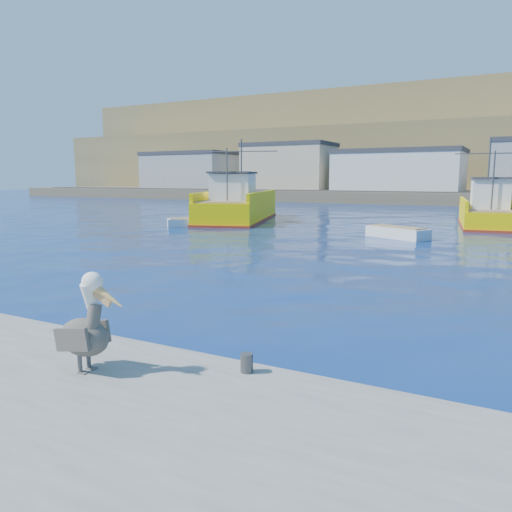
{
  "coord_description": "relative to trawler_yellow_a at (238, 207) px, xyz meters",
  "views": [
    {
      "loc": [
        6.6,
        -9.86,
        3.49
      ],
      "look_at": [
        -0.24,
        3.0,
        1.21
      ],
      "focal_mm": 35.0,
      "sensor_mm": 36.0,
      "label": 1
    }
  ],
  "objects": [
    {
      "name": "skiff_left",
      "position": [
        -0.44,
        -5.89,
        -0.91
      ],
      "size": [
        3.45,
        3.2,
        0.76
      ],
      "color": "silver",
      "rests_on": "ground"
    },
    {
      "name": "ground",
      "position": [
        14.1,
        -25.83,
        -1.16
      ],
      "size": [
        260.0,
        260.0,
        0.0
      ],
      "primitive_type": "plane",
      "color": "navy",
      "rests_on": "ground"
    },
    {
      "name": "dock_bollards",
      "position": [
        14.7,
        -29.23,
        -0.51
      ],
      "size": [
        36.2,
        0.2,
        0.3
      ],
      "color": "#4C4C4C",
      "rests_on": "dock"
    },
    {
      "name": "pelican",
      "position": [
        14.89,
        -30.36,
        0.03
      ],
      "size": [
        1.3,
        0.58,
        1.59
      ],
      "color": "#595451",
      "rests_on": "dock"
    },
    {
      "name": "far_shore",
      "position": [
        14.11,
        83.38,
        7.82
      ],
      "size": [
        200.0,
        81.0,
        24.0
      ],
      "color": "brown",
      "rests_on": "ground"
    },
    {
      "name": "trawler_yellow_b",
      "position": [
        18.53,
        4.06,
        -0.18
      ],
      "size": [
        4.92,
        10.45,
        6.36
      ],
      "color": "#FDD800",
      "rests_on": "ground"
    },
    {
      "name": "trawler_yellow_a",
      "position": [
        0.0,
        0.0,
        0.0
      ],
      "size": [
        8.37,
        14.13,
        6.78
      ],
      "color": "#FDD800",
      "rests_on": "ground"
    },
    {
      "name": "skiff_mid",
      "position": [
        14.36,
        -6.05,
        -0.89
      ],
      "size": [
        4.0,
        3.01,
        0.83
      ],
      "color": "silver",
      "rests_on": "ground"
    }
  ]
}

